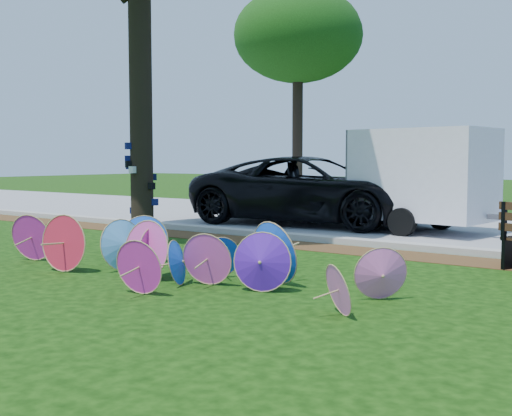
# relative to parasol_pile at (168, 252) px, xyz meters

# --- Properties ---
(ground) EXTENTS (90.00, 90.00, 0.00)m
(ground) POSITION_rel_parasol_pile_xyz_m (-0.00, -0.66, -0.37)
(ground) COLOR black
(ground) RESTS_ON ground
(mulch_strip) EXTENTS (90.00, 1.00, 0.01)m
(mulch_strip) POSITION_rel_parasol_pile_xyz_m (-0.00, 3.84, -0.37)
(mulch_strip) COLOR #472D16
(mulch_strip) RESTS_ON ground
(curb) EXTENTS (90.00, 0.30, 0.12)m
(curb) POSITION_rel_parasol_pile_xyz_m (-0.00, 4.54, -0.31)
(curb) COLOR #B7B5AD
(curb) RESTS_ON ground
(street) EXTENTS (90.00, 8.00, 0.01)m
(street) POSITION_rel_parasol_pile_xyz_m (-0.00, 8.69, -0.37)
(street) COLOR gray
(street) RESTS_ON ground
(parasol_pile) EXTENTS (6.43, 2.09, 0.85)m
(parasol_pile) POSITION_rel_parasol_pile_xyz_m (0.00, 0.00, 0.00)
(parasol_pile) COLOR pink
(parasol_pile) RESTS_ON ground
(black_van) EXTENTS (6.27, 3.45, 1.67)m
(black_van) POSITION_rel_parasol_pile_xyz_m (-2.11, 7.31, 0.46)
(black_van) COLOR black
(black_van) RESTS_ON ground
(cargo_trailer) EXTENTS (2.97, 2.07, 2.55)m
(cargo_trailer) POSITION_rel_parasol_pile_xyz_m (0.77, 7.17, 0.91)
(cargo_trailer) COLOR white
(cargo_trailer) RESTS_ON ground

